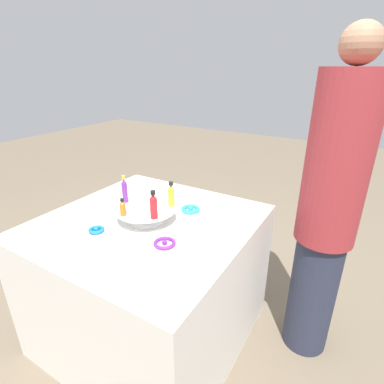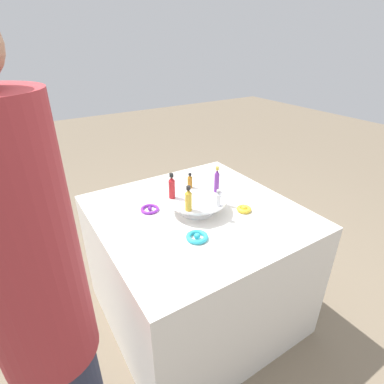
{
  "view_description": "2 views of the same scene",
  "coord_description": "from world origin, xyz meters",
  "px_view_note": "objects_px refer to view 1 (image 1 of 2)",
  "views": [
    {
      "loc": [
        0.94,
        -1.09,
        1.55
      ],
      "look_at": [
        0.22,
        0.11,
        0.96
      ],
      "focal_mm": 28.0,
      "sensor_mm": 36.0,
      "label": 1
    },
    {
      "loc": [
        0.79,
        1.2,
        1.64
      ],
      "look_at": [
        0.05,
        0.02,
        0.92
      ],
      "focal_mm": 28.0,
      "sensor_mm": 36.0,
      "label": 2
    }
  ],
  "objects_px": {
    "display_stand": "(146,212)",
    "ribbon_bow_blue": "(96,230)",
    "bottle_gold": "(171,195)",
    "ribbon_bow_gold": "(133,200)",
    "person_figure": "(328,213)",
    "bottle_clear": "(153,190)",
    "ribbon_bow_teal": "(191,209)",
    "bottle_red": "(154,206)",
    "ribbon_bow_purple": "(165,243)",
    "bottle_amber": "(123,208)",
    "bottle_purple": "(125,190)"
  },
  "relations": [
    {
      "from": "display_stand",
      "to": "ribbon_bow_blue",
      "type": "xyz_separation_m",
      "value": [
        -0.14,
        -0.22,
        -0.04
      ]
    },
    {
      "from": "bottle_gold",
      "to": "ribbon_bow_gold",
      "type": "xyz_separation_m",
      "value": [
        -0.33,
        0.06,
        -0.13
      ]
    },
    {
      "from": "ribbon_bow_gold",
      "to": "person_figure",
      "type": "distance_m",
      "value": 1.09
    },
    {
      "from": "bottle_clear",
      "to": "ribbon_bow_teal",
      "type": "xyz_separation_m",
      "value": [
        0.19,
        0.09,
        -0.11
      ]
    },
    {
      "from": "bottle_red",
      "to": "bottle_gold",
      "type": "relative_size",
      "value": 1.07
    },
    {
      "from": "display_stand",
      "to": "ribbon_bow_purple",
      "type": "height_order",
      "value": "display_stand"
    },
    {
      "from": "ribbon_bow_teal",
      "to": "bottle_red",
      "type": "bearing_deg",
      "value": -95.6
    },
    {
      "from": "ribbon_bow_blue",
      "to": "bottle_amber",
      "type": "bearing_deg",
      "value": 40.37
    },
    {
      "from": "bottle_purple",
      "to": "ribbon_bow_teal",
      "type": "relative_size",
      "value": 1.42
    },
    {
      "from": "bottle_red",
      "to": "person_figure",
      "type": "relative_size",
      "value": 0.08
    },
    {
      "from": "ribbon_bow_teal",
      "to": "ribbon_bow_purple",
      "type": "distance_m",
      "value": 0.37
    },
    {
      "from": "bottle_amber",
      "to": "ribbon_bow_gold",
      "type": "xyz_separation_m",
      "value": [
        -0.18,
        0.27,
        -0.11
      ]
    },
    {
      "from": "bottle_amber",
      "to": "ribbon_bow_teal",
      "type": "relative_size",
      "value": 0.84
    },
    {
      "from": "bottle_clear",
      "to": "ribbon_bow_teal",
      "type": "height_order",
      "value": "bottle_clear"
    },
    {
      "from": "bottle_purple",
      "to": "person_figure",
      "type": "relative_size",
      "value": 0.09
    },
    {
      "from": "bottle_red",
      "to": "ribbon_bow_purple",
      "type": "relative_size",
      "value": 1.37
    },
    {
      "from": "ribbon_bow_teal",
      "to": "person_figure",
      "type": "bearing_deg",
      "value": 15.24
    },
    {
      "from": "bottle_clear",
      "to": "ribbon_bow_purple",
      "type": "bearing_deg",
      "value": -45.05
    },
    {
      "from": "bottle_amber",
      "to": "person_figure",
      "type": "relative_size",
      "value": 0.05
    },
    {
      "from": "ribbon_bow_teal",
      "to": "display_stand",
      "type": "bearing_deg",
      "value": -122.76
    },
    {
      "from": "bottle_clear",
      "to": "person_figure",
      "type": "height_order",
      "value": "person_figure"
    },
    {
      "from": "bottle_amber",
      "to": "bottle_purple",
      "type": "relative_size",
      "value": 0.59
    },
    {
      "from": "display_stand",
      "to": "bottle_gold",
      "type": "distance_m",
      "value": 0.16
    },
    {
      "from": "ribbon_bow_purple",
      "to": "display_stand",
      "type": "bearing_deg",
      "value": 147.24
    },
    {
      "from": "ribbon_bow_blue",
      "to": "person_figure",
      "type": "height_order",
      "value": "person_figure"
    },
    {
      "from": "bottle_clear",
      "to": "bottle_red",
      "type": "bearing_deg",
      "value": -51.42
    },
    {
      "from": "bottle_amber",
      "to": "ribbon_bow_gold",
      "type": "relative_size",
      "value": 1.1
    },
    {
      "from": "display_stand",
      "to": "bottle_amber",
      "type": "distance_m",
      "value": 0.15
    },
    {
      "from": "bottle_amber",
      "to": "bottle_clear",
      "type": "distance_m",
      "value": 0.26
    },
    {
      "from": "display_stand",
      "to": "bottle_clear",
      "type": "distance_m",
      "value": 0.15
    },
    {
      "from": "bottle_amber",
      "to": "ribbon_bow_blue",
      "type": "height_order",
      "value": "bottle_amber"
    },
    {
      "from": "ribbon_bow_blue",
      "to": "person_figure",
      "type": "distance_m",
      "value": 1.16
    },
    {
      "from": "bottle_amber",
      "to": "bottle_gold",
      "type": "distance_m",
      "value": 0.26
    },
    {
      "from": "bottle_amber",
      "to": "bottle_clear",
      "type": "bearing_deg",
      "value": 92.58
    },
    {
      "from": "bottle_clear",
      "to": "person_figure",
      "type": "bearing_deg",
      "value": 17.77
    },
    {
      "from": "display_stand",
      "to": "ribbon_bow_blue",
      "type": "relative_size",
      "value": 4.13
    },
    {
      "from": "bottle_gold",
      "to": "ribbon_bow_purple",
      "type": "xyz_separation_m",
      "value": [
        0.11,
        -0.23,
        -0.13
      ]
    },
    {
      "from": "display_stand",
      "to": "bottle_red",
      "type": "height_order",
      "value": "bottle_red"
    },
    {
      "from": "ribbon_bow_teal",
      "to": "person_figure",
      "type": "xyz_separation_m",
      "value": [
        0.69,
        0.19,
        0.07
      ]
    },
    {
      "from": "bottle_red",
      "to": "display_stand",
      "type": "bearing_deg",
      "value": 146.58
    },
    {
      "from": "bottle_clear",
      "to": "bottle_purple",
      "type": "xyz_separation_m",
      "value": [
        -0.09,
        -0.13,
        0.03
      ]
    },
    {
      "from": "ribbon_bow_purple",
      "to": "ribbon_bow_gold",
      "type": "bearing_deg",
      "value": 147.24
    },
    {
      "from": "display_stand",
      "to": "bottle_clear",
      "type": "relative_size",
      "value": 3.6
    },
    {
      "from": "display_stand",
      "to": "bottle_purple",
      "type": "bearing_deg",
      "value": -177.42
    },
    {
      "from": "bottle_purple",
      "to": "ribbon_bow_teal",
      "type": "xyz_separation_m",
      "value": [
        0.28,
        0.23,
        -0.14
      ]
    },
    {
      "from": "bottle_gold",
      "to": "bottle_clear",
      "type": "distance_m",
      "value": 0.16
    },
    {
      "from": "display_stand",
      "to": "ribbon_bow_gold",
      "type": "distance_m",
      "value": 0.27
    },
    {
      "from": "bottle_purple",
      "to": "ribbon_bow_purple",
      "type": "bearing_deg",
      "value": -20.89
    },
    {
      "from": "bottle_purple",
      "to": "ribbon_bow_gold",
      "type": "xyz_separation_m",
      "value": [
        -0.09,
        0.15,
        -0.14
      ]
    },
    {
      "from": "bottle_amber",
      "to": "bottle_purple",
      "type": "bearing_deg",
      "value": 128.58
    }
  ]
}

